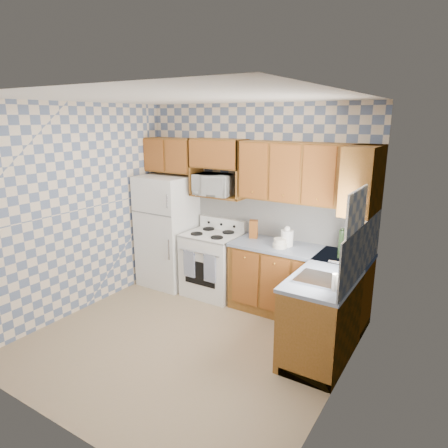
# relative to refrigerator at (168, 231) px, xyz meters

# --- Properties ---
(floor) EXTENTS (3.40, 3.40, 0.00)m
(floor) POSITION_rel_refrigerator_xyz_m (1.27, -1.25, -0.84)
(floor) COLOR #917C58
(floor) RESTS_ON ground
(back_wall) EXTENTS (3.40, 0.02, 2.70)m
(back_wall) POSITION_rel_refrigerator_xyz_m (1.27, 0.35, 0.51)
(back_wall) COLOR slate
(back_wall) RESTS_ON ground
(right_wall) EXTENTS (0.02, 3.20, 2.70)m
(right_wall) POSITION_rel_refrigerator_xyz_m (2.97, -1.25, 0.51)
(right_wall) COLOR slate
(right_wall) RESTS_ON ground
(backsplash_back) EXTENTS (2.60, 0.02, 0.56)m
(backsplash_back) POSITION_rel_refrigerator_xyz_m (1.68, 0.34, 0.36)
(backsplash_back) COLOR silver
(backsplash_back) RESTS_ON back_wall
(backsplash_right) EXTENTS (0.02, 1.60, 0.56)m
(backsplash_right) POSITION_rel_refrigerator_xyz_m (2.96, -0.45, 0.36)
(backsplash_right) COLOR silver
(backsplash_right) RESTS_ON right_wall
(refrigerator) EXTENTS (0.75, 0.70, 1.68)m
(refrigerator) POSITION_rel_refrigerator_xyz_m (0.00, 0.00, 0.00)
(refrigerator) COLOR white
(refrigerator) RESTS_ON floor
(stove_body) EXTENTS (0.76, 0.65, 0.90)m
(stove_body) POSITION_rel_refrigerator_xyz_m (0.80, 0.03, -0.39)
(stove_body) COLOR white
(stove_body) RESTS_ON floor
(cooktop) EXTENTS (0.76, 0.65, 0.02)m
(cooktop) POSITION_rel_refrigerator_xyz_m (0.80, 0.03, 0.07)
(cooktop) COLOR silver
(cooktop) RESTS_ON stove_body
(backguard) EXTENTS (0.76, 0.08, 0.17)m
(backguard) POSITION_rel_refrigerator_xyz_m (0.80, 0.30, 0.16)
(backguard) COLOR white
(backguard) RESTS_ON cooktop
(dish_towel_left) EXTENTS (0.18, 0.02, 0.38)m
(dish_towel_left) POSITION_rel_refrigerator_xyz_m (0.64, -0.32, -0.30)
(dish_towel_left) COLOR navy
(dish_towel_left) RESTS_ON stove_body
(dish_towel_right) EXTENTS (0.18, 0.02, 0.38)m
(dish_towel_right) POSITION_rel_refrigerator_xyz_m (0.99, -0.32, -0.30)
(dish_towel_right) COLOR navy
(dish_towel_right) RESTS_ON stove_body
(base_cabinets_back) EXTENTS (1.75, 0.60, 0.88)m
(base_cabinets_back) POSITION_rel_refrigerator_xyz_m (2.10, 0.05, -0.40)
(base_cabinets_back) COLOR brown
(base_cabinets_back) RESTS_ON floor
(base_cabinets_right) EXTENTS (0.60, 1.60, 0.88)m
(base_cabinets_right) POSITION_rel_refrigerator_xyz_m (2.67, -0.45, -0.40)
(base_cabinets_right) COLOR brown
(base_cabinets_right) RESTS_ON floor
(countertop_back) EXTENTS (1.77, 0.63, 0.04)m
(countertop_back) POSITION_rel_refrigerator_xyz_m (2.10, 0.05, 0.06)
(countertop_back) COLOR slate
(countertop_back) RESTS_ON base_cabinets_back
(countertop_right) EXTENTS (0.63, 1.60, 0.04)m
(countertop_right) POSITION_rel_refrigerator_xyz_m (2.67, -0.45, 0.06)
(countertop_right) COLOR slate
(countertop_right) RESTS_ON base_cabinets_right
(upper_cabinets_back) EXTENTS (1.75, 0.33, 0.74)m
(upper_cabinets_back) POSITION_rel_refrigerator_xyz_m (2.10, 0.19, 1.01)
(upper_cabinets_back) COLOR brown
(upper_cabinets_back) RESTS_ON back_wall
(upper_cabinets_fridge) EXTENTS (0.82, 0.33, 0.50)m
(upper_cabinets_fridge) POSITION_rel_refrigerator_xyz_m (-0.02, 0.19, 1.13)
(upper_cabinets_fridge) COLOR brown
(upper_cabinets_fridge) RESTS_ON back_wall
(upper_cabinets_right) EXTENTS (0.33, 0.70, 0.74)m
(upper_cabinets_right) POSITION_rel_refrigerator_xyz_m (2.81, 0.00, 1.01)
(upper_cabinets_right) COLOR brown
(upper_cabinets_right) RESTS_ON right_wall
(microwave_shelf) EXTENTS (0.80, 0.33, 0.03)m
(microwave_shelf) POSITION_rel_refrigerator_xyz_m (0.80, 0.19, 0.60)
(microwave_shelf) COLOR brown
(microwave_shelf) RESTS_ON back_wall
(microwave) EXTENTS (0.57, 0.41, 0.30)m
(microwave) POSITION_rel_refrigerator_xyz_m (0.77, 0.13, 0.76)
(microwave) COLOR white
(microwave) RESTS_ON microwave_shelf
(sink) EXTENTS (0.48, 0.40, 0.03)m
(sink) POSITION_rel_refrigerator_xyz_m (2.67, -0.80, 0.09)
(sink) COLOR #B7B7BC
(sink) RESTS_ON countertop_right
(window) EXTENTS (0.02, 0.66, 0.86)m
(window) POSITION_rel_refrigerator_xyz_m (2.96, -0.80, 0.61)
(window) COLOR silver
(window) RESTS_ON right_wall
(bottle_0) EXTENTS (0.07, 0.07, 0.33)m
(bottle_0) POSITION_rel_refrigerator_xyz_m (2.64, -0.02, 0.25)
(bottle_0) COLOR black
(bottle_0) RESTS_ON countertop_back
(bottle_1) EXTENTS (0.07, 0.07, 0.31)m
(bottle_1) POSITION_rel_refrigerator_xyz_m (2.74, -0.08, 0.23)
(bottle_1) COLOR black
(bottle_1) RESTS_ON countertop_back
(bottle_2) EXTENTS (0.07, 0.07, 0.29)m
(bottle_2) POSITION_rel_refrigerator_xyz_m (2.79, 0.02, 0.22)
(bottle_2) COLOR brown
(bottle_2) RESTS_ON countertop_back
(knife_block) EXTENTS (0.15, 0.15, 0.24)m
(knife_block) POSITION_rel_refrigerator_xyz_m (1.40, 0.15, 0.20)
(knife_block) COLOR brown
(knife_block) RESTS_ON countertop_back
(electric_kettle) EXTENTS (0.16, 0.16, 0.20)m
(electric_kettle) POSITION_rel_refrigerator_xyz_m (1.92, 0.06, 0.18)
(electric_kettle) COLOR white
(electric_kettle) RESTS_ON countertop_back
(food_containers) EXTENTS (0.18, 0.18, 0.12)m
(food_containers) POSITION_rel_refrigerator_xyz_m (1.88, -0.06, 0.14)
(food_containers) COLOR silver
(food_containers) RESTS_ON countertop_back
(soap_bottle) EXTENTS (0.06, 0.06, 0.17)m
(soap_bottle) POSITION_rel_refrigerator_xyz_m (2.86, -0.98, 0.17)
(soap_bottle) COLOR silver
(soap_bottle) RESTS_ON countertop_right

